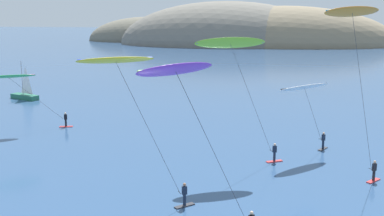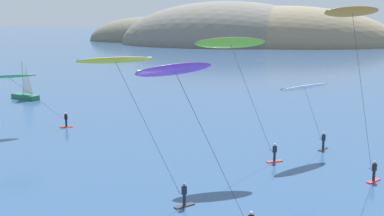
% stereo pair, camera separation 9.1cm
% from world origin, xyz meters
% --- Properties ---
extents(headland_island, '(117.77, 47.31, 31.21)m').
position_xyz_m(headland_island, '(5.73, 164.94, 0.00)').
color(headland_island, '#7A705B').
rests_on(headland_island, ground).
extents(sailboat_near, '(5.74, 3.50, 5.70)m').
position_xyz_m(sailboat_near, '(-26.52, 51.09, 0.64)').
color(sailboat_near, '#23664C').
rests_on(sailboat_near, ground).
extents(kitesurfer_orange, '(6.13, 5.03, 13.69)m').
position_xyz_m(kitesurfer_orange, '(14.17, 19.04, 12.26)').
color(kitesurfer_orange, red).
rests_on(kitesurfer_orange, ground).
extents(kitesurfer_yellow, '(7.20, 4.25, 10.66)m').
position_xyz_m(kitesurfer_yellow, '(-1.04, 12.75, 9.44)').
color(kitesurfer_yellow, '#2D2D33').
rests_on(kitesurfer_yellow, ground).
extents(kitesurfer_white, '(5.55, 5.27, 6.78)m').
position_xyz_m(kitesurfer_white, '(12.14, 27.71, 5.95)').
color(kitesurfer_white, '#2D2D33').
rests_on(kitesurfer_white, ground).
extents(kitesurfer_green, '(8.71, 5.03, 6.47)m').
position_xyz_m(kitesurfer_green, '(-18.52, 32.72, 5.71)').
color(kitesurfer_green, red).
rests_on(kitesurfer_green, ground).
extents(kitesurfer_purple, '(6.51, 6.62, 11.03)m').
position_xyz_m(kitesurfer_purple, '(3.64, 6.90, 9.63)').
color(kitesurfer_purple, red).
rests_on(kitesurfer_purple, ground).
extents(kitesurfer_lime, '(7.90, 3.70, 11.22)m').
position_xyz_m(kitesurfer_lime, '(5.55, 23.73, 10.00)').
color(kitesurfer_lime, red).
rests_on(kitesurfer_lime, ground).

